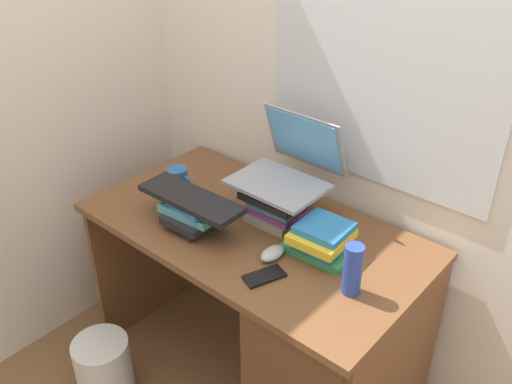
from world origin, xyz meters
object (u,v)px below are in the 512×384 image
computer_mouse (272,253)px  wastebasket (104,367)px  book_stack_keyboard_riser (192,214)px  laptop (289,165)px  book_stack_side (321,239)px  book_stack_tall (277,202)px  keyboard (191,199)px  desk (315,340)px  cell_phone (264,276)px  water_bottle (353,270)px  mug (178,178)px

computer_mouse → wastebasket: computer_mouse is taller
book_stack_keyboard_riser → laptop: laptop is taller
book_stack_side → laptop: size_ratio=0.72×
book_stack_tall → keyboard: (-0.21, -0.24, 0.04)m
desk → book_stack_keyboard_riser: size_ratio=5.44×
book_stack_keyboard_riser → keyboard: bearing=130.7°
keyboard → book_stack_tall: bearing=46.4°
cell_phone → keyboard: bearing=-167.5°
book_stack_tall → water_bottle: (0.43, -0.17, 0.01)m
water_bottle → keyboard: bearing=-173.9°
book_stack_keyboard_riser → wastebasket: book_stack_keyboard_riser is taller
desk → book_stack_keyboard_riser: 0.65m
desk → book_stack_tall: (-0.29, 0.12, 0.42)m
desk → keyboard: (-0.50, -0.12, 0.46)m
book_stack_side → laptop: 0.31m
wastebasket → keyboard: bearing=57.7°
mug → water_bottle: (0.90, -0.09, 0.04)m
book_stack_keyboard_riser → computer_mouse: bearing=7.8°
computer_mouse → wastebasket: bearing=-145.6°
laptop → book_stack_tall: bearing=-89.5°
wastebasket → book_stack_tall: bearing=53.4°
book_stack_tall → laptop: (-0.00, 0.07, 0.13)m
book_stack_keyboard_riser → cell_phone: size_ratio=1.74×
book_stack_keyboard_riser → keyboard: 0.06m
book_stack_side → water_bottle: water_bottle is taller
desk → wastebasket: (-0.72, -0.46, -0.28)m
laptop → wastebasket: bearing=-123.7°
laptop → wastebasket: size_ratio=1.27×
computer_mouse → water_bottle: 0.31m
keyboard → laptop: bearing=53.4°
wastebasket → laptop: bearing=56.3°
desk → book_stack_side: book_stack_side is taller
water_bottle → wastebasket: 1.20m
desk → book_stack_tall: 0.53m
book_stack_side → water_bottle: (0.19, -0.11, 0.03)m
mug → book_stack_keyboard_riser: bearing=-32.0°
computer_mouse → cell_phone: bearing=-64.2°
laptop → water_bottle: (0.44, -0.23, -0.12)m
book_stack_side → laptop: (-0.24, 0.13, 0.15)m
book_stack_side → book_stack_keyboard_riser: bearing=-158.3°
book_stack_side → laptop: bearing=152.5°
laptop → computer_mouse: bearing=-62.0°
computer_mouse → book_stack_side: bearing=51.4°
mug → water_bottle: size_ratio=0.71×
laptop → mug: bearing=-162.4°
book_stack_tall → computer_mouse: bearing=-54.5°
book_stack_keyboard_riser → laptop: size_ratio=0.70×
water_bottle → book_stack_keyboard_riser: bearing=-173.4°
book_stack_keyboard_riser → book_stack_side: (0.45, 0.18, 0.00)m
mug → desk: bearing=-3.0°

